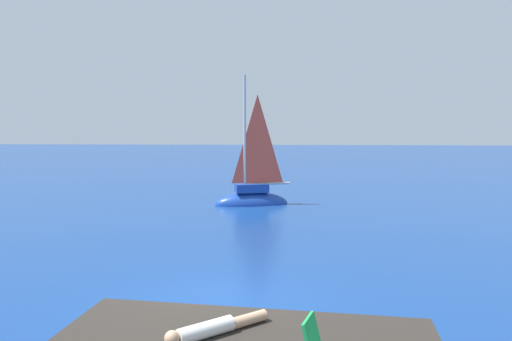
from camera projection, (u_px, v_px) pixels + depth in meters
The scene contains 4 objects.
ground_plane at pixel (217, 304), 10.49m from camera, with size 160.00×160.00×0.00m, color navy.
boulder_seaward at pixel (209, 334), 8.98m from camera, with size 1.20×0.96×0.66m, color #272C24.
sailboat_near at pixel (252, 197), 23.40m from camera, with size 3.76×2.08×6.81m.
person_sunbather at pixel (213, 328), 7.27m from camera, with size 1.44×1.23×0.25m.
Camera 1 is at (1.46, -10.09, 3.89)m, focal length 33.98 mm.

